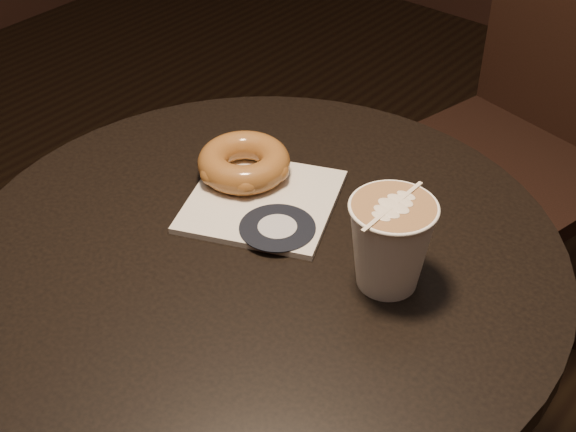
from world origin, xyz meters
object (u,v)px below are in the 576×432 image
Objects in this scene: cafe_table at (264,365)px; chair at (539,104)px; doughnut at (244,162)px; latte_cup at (390,245)px; pastry_bag at (262,201)px.

chair is at bearing 90.83° from cafe_table.
cafe_table is 0.73× the size of chair.
latte_cup is (0.25, -0.04, 0.03)m from doughnut.
latte_cup is at bearing -66.14° from chair.
pastry_bag is 1.67× the size of latte_cup.
pastry_bag is 0.20m from latte_cup.
chair is 0.82m from latte_cup.
doughnut is at bearing 169.88° from latte_cup.
doughnut is 0.25m from latte_cup.
pastry_bag is 1.48× the size of doughnut.
cafe_table is 0.22m from pastry_bag.
pastry_bag is at bearing 174.22° from latte_cup.
pastry_bag is at bearing 130.37° from cafe_table.
chair is 9.85× the size of latte_cup.
pastry_bag reaches higher than cafe_table.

